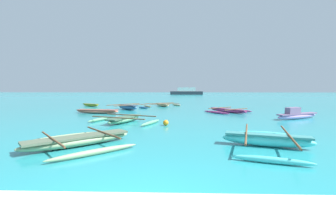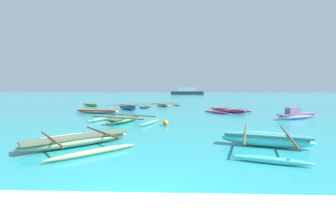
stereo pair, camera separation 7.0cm
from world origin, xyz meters
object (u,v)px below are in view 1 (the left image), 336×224
(moored_boat_5, at_px, (128,107))
(mooring_buoy_0, at_px, (166,123))
(moored_boat_3, at_px, (267,140))
(moored_boat_7, at_px, (296,115))
(moored_boat_4, at_px, (79,140))
(distant_ferry, at_px, (186,92))
(moored_boat_8, at_px, (91,105))
(moored_boat_2, at_px, (228,110))
(moored_boat_1, at_px, (98,111))
(moored_boat_0, at_px, (162,105))
(moored_boat_6, at_px, (124,119))

(moored_boat_5, distance_m, mooring_buoy_0, 10.64)
(moored_boat_3, distance_m, moored_boat_7, 9.35)
(mooring_buoy_0, bearing_deg, moored_boat_4, -122.76)
(moored_boat_5, relative_size, distant_ferry, 0.37)
(moored_boat_3, relative_size, moored_boat_8, 1.84)
(moored_boat_8, distance_m, distant_ferry, 54.47)
(moored_boat_2, bearing_deg, moored_boat_4, -72.47)
(moored_boat_2, xyz_separation_m, moored_boat_7, (3.83, -4.36, 0.12))
(moored_boat_4, height_order, moored_boat_7, moored_boat_7)
(moored_boat_2, height_order, moored_boat_8, moored_boat_2)
(moored_boat_3, xyz_separation_m, mooring_buoy_0, (-3.99, 4.69, -0.08))
(moored_boat_1, bearing_deg, moored_boat_4, -65.23)
(moored_boat_7, height_order, moored_boat_8, moored_boat_7)
(moored_boat_4, distance_m, distant_ferry, 71.67)
(moored_boat_1, bearing_deg, mooring_buoy_0, -36.40)
(distant_ferry, bearing_deg, moored_boat_3, -90.48)
(moored_boat_4, xyz_separation_m, moored_boat_5, (-1.21, 14.54, 0.06))
(moored_boat_0, xyz_separation_m, mooring_buoy_0, (0.97, -14.11, -0.01))
(moored_boat_3, bearing_deg, distant_ferry, 107.69)
(moored_boat_2, height_order, moored_boat_5, moored_boat_5)
(moored_boat_1, height_order, moored_boat_4, moored_boat_4)
(moored_boat_5, bearing_deg, moored_boat_1, -76.41)
(moored_boat_1, height_order, mooring_buoy_0, mooring_buoy_0)
(moored_boat_5, xyz_separation_m, moored_boat_8, (-5.39, 4.15, -0.09))
(moored_boat_8, bearing_deg, moored_boat_3, -20.33)
(mooring_buoy_0, height_order, distant_ferry, distant_ferry)
(moored_boat_5, xyz_separation_m, moored_boat_6, (1.59, -8.61, -0.07))
(moored_boat_0, bearing_deg, moored_boat_1, -67.97)
(moored_boat_3, relative_size, moored_boat_4, 1.07)
(moored_boat_5, bearing_deg, moored_boat_7, 17.33)
(moored_boat_0, distance_m, moored_boat_6, 13.11)
(moored_boat_2, distance_m, moored_boat_6, 10.26)
(moored_boat_8, bearing_deg, mooring_buoy_0, -21.79)
(moored_boat_1, distance_m, moored_boat_3, 15.05)
(moored_boat_2, relative_size, moored_boat_3, 0.92)
(moored_boat_2, distance_m, moored_boat_5, 9.95)
(moored_boat_3, distance_m, moored_boat_4, 7.09)
(moored_boat_6, xyz_separation_m, moored_boat_7, (11.92, 1.96, 0.10))
(moored_boat_1, distance_m, moored_boat_6, 6.31)
(moored_boat_6, bearing_deg, moored_boat_4, -162.73)
(moored_boat_6, distance_m, mooring_buoy_0, 2.93)
(moored_boat_3, relative_size, mooring_buoy_0, 14.67)
(moored_boat_6, distance_m, moored_boat_8, 14.55)
(moored_boat_0, height_order, moored_boat_2, moored_boat_2)
(mooring_buoy_0, relative_size, distant_ferry, 0.03)
(moored_boat_4, relative_size, moored_boat_8, 1.72)
(moored_boat_1, bearing_deg, moored_boat_8, 123.48)
(moored_boat_1, xyz_separation_m, moored_boat_7, (15.47, -3.26, 0.11))
(moored_boat_4, distance_m, moored_boat_6, 5.94)
(moored_boat_6, relative_size, moored_boat_7, 1.22)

